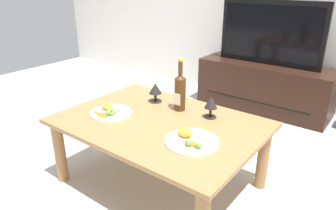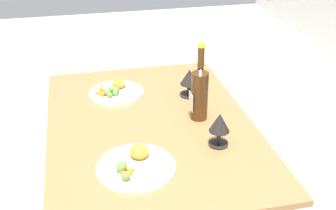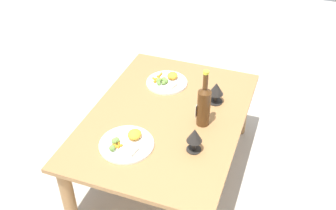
{
  "view_description": "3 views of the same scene",
  "coord_description": "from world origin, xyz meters",
  "px_view_note": "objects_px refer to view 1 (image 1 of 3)",
  "views": [
    {
      "loc": [
        1.05,
        -1.29,
        1.22
      ],
      "look_at": [
        0.01,
        0.07,
        0.52
      ],
      "focal_mm": 33.29,
      "sensor_mm": 36.0,
      "label": 1
    },
    {
      "loc": [
        1.53,
        -0.27,
        1.36
      ],
      "look_at": [
        -0.03,
        0.08,
        0.5
      ],
      "focal_mm": 46.42,
      "sensor_mm": 36.0,
      "label": 2
    },
    {
      "loc": [
        1.6,
        0.59,
        1.8
      ],
      "look_at": [
        0.01,
        0.01,
        0.53
      ],
      "focal_mm": 41.86,
      "sensor_mm": 36.0,
      "label": 3
    }
  ],
  "objects_px": {
    "dining_table": "(159,131)",
    "wine_bottle": "(180,91)",
    "dinner_plate_left": "(111,112)",
    "tv_stand": "(264,87)",
    "goblet_left": "(155,90)",
    "dinner_plate_right": "(191,140)",
    "tv_screen": "(270,33)",
    "goblet_right": "(211,103)"
  },
  "relations": [
    {
      "from": "tv_screen",
      "to": "dining_table",
      "type": "bearing_deg",
      "value": -91.49
    },
    {
      "from": "dining_table",
      "to": "tv_screen",
      "type": "height_order",
      "value": "tv_screen"
    },
    {
      "from": "tv_stand",
      "to": "wine_bottle",
      "type": "height_order",
      "value": "wine_bottle"
    },
    {
      "from": "goblet_right",
      "to": "dinner_plate_right",
      "type": "xyz_separation_m",
      "value": [
        0.08,
        -0.33,
        -0.08
      ]
    },
    {
      "from": "dining_table",
      "to": "goblet_left",
      "type": "height_order",
      "value": "goblet_left"
    },
    {
      "from": "tv_stand",
      "to": "goblet_right",
      "type": "xyz_separation_m",
      "value": [
        0.17,
        -1.36,
        0.3
      ]
    },
    {
      "from": "dining_table",
      "to": "tv_stand",
      "type": "bearing_deg",
      "value": 88.51
    },
    {
      "from": "goblet_right",
      "to": "dining_table",
      "type": "bearing_deg",
      "value": -133.84
    },
    {
      "from": "dining_table",
      "to": "wine_bottle",
      "type": "distance_m",
      "value": 0.29
    },
    {
      "from": "tv_stand",
      "to": "goblet_right",
      "type": "distance_m",
      "value": 1.41
    },
    {
      "from": "tv_stand",
      "to": "wine_bottle",
      "type": "bearing_deg",
      "value": -91.68
    },
    {
      "from": "dinner_plate_left",
      "to": "dinner_plate_right",
      "type": "xyz_separation_m",
      "value": [
        0.6,
        0.0,
        -0.0
      ]
    },
    {
      "from": "dining_table",
      "to": "dinner_plate_left",
      "type": "height_order",
      "value": "dinner_plate_left"
    },
    {
      "from": "goblet_right",
      "to": "goblet_left",
      "type": "bearing_deg",
      "value": 180.0
    },
    {
      "from": "goblet_left",
      "to": "goblet_right",
      "type": "bearing_deg",
      "value": -0.0
    },
    {
      "from": "dinner_plate_left",
      "to": "goblet_left",
      "type": "bearing_deg",
      "value": 75.18
    },
    {
      "from": "tv_stand",
      "to": "wine_bottle",
      "type": "xyz_separation_m",
      "value": [
        -0.04,
        -1.38,
        0.34
      ]
    },
    {
      "from": "dining_table",
      "to": "wine_bottle",
      "type": "bearing_deg",
      "value": 89.81
    },
    {
      "from": "wine_bottle",
      "to": "goblet_right",
      "type": "distance_m",
      "value": 0.22
    },
    {
      "from": "tv_screen",
      "to": "wine_bottle",
      "type": "relative_size",
      "value": 2.89
    },
    {
      "from": "goblet_left",
      "to": "dinner_plate_right",
      "type": "height_order",
      "value": "goblet_left"
    },
    {
      "from": "dining_table",
      "to": "wine_bottle",
      "type": "height_order",
      "value": "wine_bottle"
    },
    {
      "from": "goblet_right",
      "to": "dinner_plate_left",
      "type": "relative_size",
      "value": 0.53
    },
    {
      "from": "dinner_plate_right",
      "to": "tv_screen",
      "type": "bearing_deg",
      "value": 98.58
    },
    {
      "from": "tv_screen",
      "to": "dinner_plate_left",
      "type": "bearing_deg",
      "value": -101.46
    },
    {
      "from": "tv_stand",
      "to": "dinner_plate_left",
      "type": "height_order",
      "value": "dinner_plate_left"
    },
    {
      "from": "goblet_left",
      "to": "dinner_plate_right",
      "type": "relative_size",
      "value": 0.47
    },
    {
      "from": "wine_bottle",
      "to": "goblet_right",
      "type": "relative_size",
      "value": 2.45
    },
    {
      "from": "wine_bottle",
      "to": "goblet_right",
      "type": "height_order",
      "value": "wine_bottle"
    },
    {
      "from": "tv_stand",
      "to": "goblet_left",
      "type": "height_order",
      "value": "goblet_left"
    },
    {
      "from": "dinner_plate_left",
      "to": "dinner_plate_right",
      "type": "bearing_deg",
      "value": 0.06
    },
    {
      "from": "goblet_right",
      "to": "wine_bottle",
      "type": "bearing_deg",
      "value": -175.93
    },
    {
      "from": "tv_screen",
      "to": "dinner_plate_right",
      "type": "relative_size",
      "value": 3.46
    },
    {
      "from": "dining_table",
      "to": "dinner_plate_right",
      "type": "xyz_separation_m",
      "value": [
        0.3,
        -0.11,
        0.08
      ]
    },
    {
      "from": "tv_screen",
      "to": "goblet_left",
      "type": "xyz_separation_m",
      "value": [
        -0.26,
        -1.36,
        -0.23
      ]
    },
    {
      "from": "tv_screen",
      "to": "goblet_right",
      "type": "height_order",
      "value": "tv_screen"
    },
    {
      "from": "goblet_left",
      "to": "dinner_plate_right",
      "type": "bearing_deg",
      "value": -32.88
    },
    {
      "from": "dinner_plate_left",
      "to": "dining_table",
      "type": "bearing_deg",
      "value": 19.38
    },
    {
      "from": "tv_stand",
      "to": "goblet_right",
      "type": "bearing_deg",
      "value": -82.71
    },
    {
      "from": "tv_screen",
      "to": "dinner_plate_right",
      "type": "distance_m",
      "value": 1.73
    },
    {
      "from": "tv_screen",
      "to": "dinner_plate_left",
      "type": "height_order",
      "value": "tv_screen"
    },
    {
      "from": "dining_table",
      "to": "tv_screen",
      "type": "distance_m",
      "value": 1.63
    }
  ]
}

